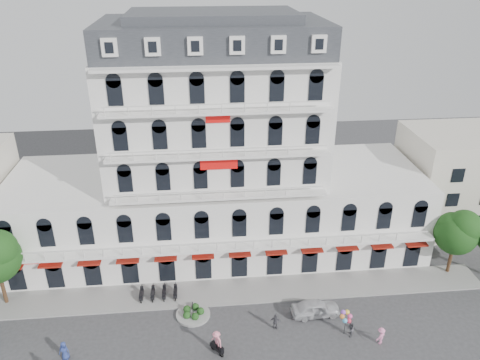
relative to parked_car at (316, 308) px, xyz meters
name	(u,v)px	position (x,y,z in m)	size (l,w,h in m)	color
sidewalk	(223,292)	(-8.41, 4.00, -0.69)	(53.00, 4.00, 0.16)	gray
main_building	(216,166)	(-8.41, 13.00, 9.19)	(45.00, 15.00, 25.80)	silver
flank_building_east	(463,179)	(21.59, 15.00, 5.23)	(14.00, 10.00, 12.00)	beige
traffic_island	(193,313)	(-11.41, 1.01, -0.52)	(3.20, 3.20, 1.60)	gray
parked_scooter_row	(159,298)	(-14.76, 3.80, -0.77)	(4.40, 1.80, 1.10)	black
tree_east_inner	(457,231)	(15.64, 4.99, 4.44)	(4.40, 4.37, 7.57)	#382314
parked_car	(316,308)	(0.00, 0.00, 0.00)	(1.83, 4.55, 1.55)	silver
rider_center	(217,342)	(-9.43, -3.77, 0.47)	(1.27, 1.43, 2.33)	black
pedestrian_left	(64,351)	(-22.08, -3.18, 0.11)	(0.86, 0.56, 1.77)	navy
pedestrian_mid	(276,322)	(-4.01, -1.43, 0.05)	(0.97, 0.40, 1.65)	#4D4C53
pedestrian_right	(381,336)	(4.75, -4.06, 0.06)	(1.08, 0.62, 1.67)	pink
balloon_vendor	(349,324)	(2.22, -2.85, 0.51)	(1.36, 1.28, 2.45)	#4E4E55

